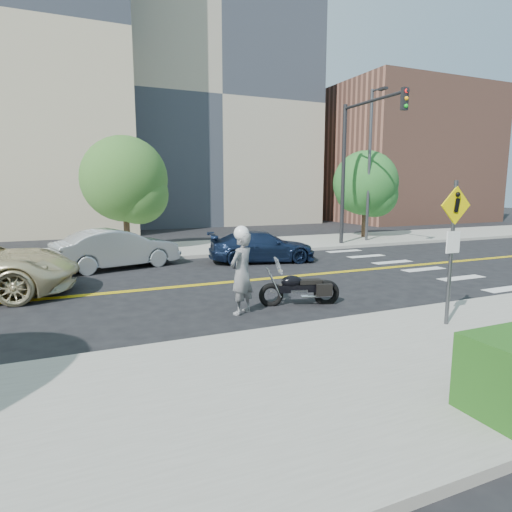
{
  "coord_description": "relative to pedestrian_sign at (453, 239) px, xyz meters",
  "views": [
    {
      "loc": [
        -2.96,
        -12.71,
        2.99
      ],
      "look_at": [
        1.52,
        -2.34,
        1.2
      ],
      "focal_mm": 30.0,
      "sensor_mm": 36.0,
      "label": 1
    }
  ],
  "objects": [
    {
      "name": "tree_far_a",
      "position": [
        -4.8,
        14.43,
        1.45
      ],
      "size": [
        3.94,
        3.94,
        5.39
      ],
      "rotation": [
        0.0,
        0.0,
        -0.36
      ],
      "color": "#382619",
      "rests_on": "ground"
    },
    {
      "name": "building_mid",
      "position": [
        3.8,
        32.31,
        8.04
      ],
      "size": [
        18.0,
        14.0,
        20.0
      ],
      "primitive_type": "cube",
      "color": "#A39984",
      "rests_on": "ground_plane"
    },
    {
      "name": "sidewalk_far",
      "position": [
        -4.2,
        13.81,
        -1.89
      ],
      "size": [
        60.0,
        5.0,
        0.15
      ],
      "primitive_type": "cube",
      "color": "#9E9B91",
      "rests_on": "ground_plane"
    },
    {
      "name": "motorcycle",
      "position": [
        -1.85,
        3.04,
        -1.34
      ],
      "size": [
        2.14,
        1.14,
        1.25
      ],
      "primitive_type": null,
      "rotation": [
        0.0,
        0.0,
        -0.26
      ],
      "color": "black",
      "rests_on": "ground"
    },
    {
      "name": "pedestrian_sign",
      "position": [
        0.0,
        0.0,
        0.0
      ],
      "size": [
        0.78,
        0.08,
        3.0
      ],
      "color": "#4C4C51",
      "rests_on": "sidewalk_near"
    },
    {
      "name": "building_right",
      "position": [
        21.8,
        26.31,
        4.04
      ],
      "size": [
        14.0,
        12.0,
        12.0
      ],
      "primitive_type": "cube",
      "color": "#8C5947",
      "rests_on": "ground_plane"
    },
    {
      "name": "parked_car_silver",
      "position": [
        -5.64,
        10.29,
        -1.21
      ],
      "size": [
        4.79,
        2.74,
        1.49
      ],
      "primitive_type": "imported",
      "rotation": [
        0.0,
        0.0,
        1.84
      ],
      "color": "#9FA3A7",
      "rests_on": "ground"
    },
    {
      "name": "tree_far_b",
      "position": [
        8.72,
        14.28,
        1.33
      ],
      "size": [
        3.74,
        3.74,
        5.17
      ],
      "rotation": [
        0.0,
        0.0,
        -0.42
      ],
      "color": "#382619",
      "rests_on": "ground"
    },
    {
      "name": "traffic_light",
      "position": [
        5.8,
        11.39,
        2.71
      ],
      "size": [
        0.28,
        4.5,
        7.0
      ],
      "color": "black",
      "rests_on": "sidewalk_far"
    },
    {
      "name": "parked_car_blue",
      "position": [
        -0.06,
        9.42,
        -1.33
      ],
      "size": [
        4.62,
        2.6,
        1.27
      ],
      "primitive_type": "imported",
      "rotation": [
        0.0,
        0.0,
        1.37
      ],
      "color": "#152341",
      "rests_on": "ground"
    },
    {
      "name": "ground_plane",
      "position": [
        -4.2,
        6.31,
        -1.96
      ],
      "size": [
        120.0,
        120.0,
        0.0
      ],
      "primitive_type": "plane",
      "color": "black",
      "rests_on": "ground"
    },
    {
      "name": "sidewalk_near",
      "position": [
        -4.2,
        -1.19,
        -1.89
      ],
      "size": [
        60.0,
        5.0,
        0.15
      ],
      "primitive_type": "cube",
      "color": "#9E9B91",
      "rests_on": "ground_plane"
    },
    {
      "name": "lamp_post",
      "position": [
        7.8,
        12.81,
        2.19
      ],
      "size": [
        0.16,
        0.16,
        8.0
      ],
      "primitive_type": "cylinder",
      "color": "#4C4C51",
      "rests_on": "sidewalk_far"
    },
    {
      "name": "motorcyclist",
      "position": [
        -3.52,
        2.91,
        -0.9
      ],
      "size": [
        0.87,
        0.8,
        2.13
      ],
      "rotation": [
        0.0,
        0.0,
        3.72
      ],
      "color": "#B9B9BE",
      "rests_on": "ground"
    }
  ]
}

